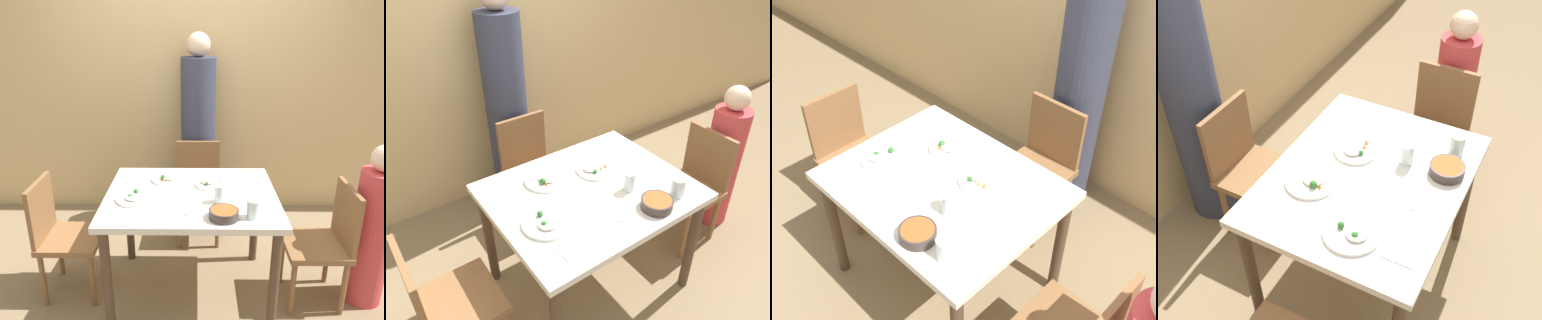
{
  "view_description": "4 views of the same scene",
  "coord_description": "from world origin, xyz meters",
  "views": [
    {
      "loc": [
        0.03,
        -2.22,
        1.82
      ],
      "look_at": [
        0.0,
        -0.0,
        1.0
      ],
      "focal_mm": 35.0,
      "sensor_mm": 36.0,
      "label": 1
    },
    {
      "loc": [
        -1.03,
        -1.31,
        2.06
      ],
      "look_at": [
        -0.02,
        0.09,
        0.93
      ],
      "focal_mm": 35.0,
      "sensor_mm": 36.0,
      "label": 2
    },
    {
      "loc": [
        1.34,
        -1.19,
        2.39
      ],
      "look_at": [
        0.12,
        0.03,
        0.96
      ],
      "focal_mm": 45.0,
      "sensor_mm": 36.0,
      "label": 3
    },
    {
      "loc": [
        -1.52,
        -0.69,
        2.36
      ],
      "look_at": [
        -0.14,
        0.03,
        0.97
      ],
      "focal_mm": 45.0,
      "sensor_mm": 36.0,
      "label": 4
    }
  ],
  "objects": [
    {
      "name": "plate_rice_child",
      "position": [
        -0.16,
        0.22,
        0.78
      ],
      "size": [
        0.25,
        0.25,
        0.05
      ],
      "color": "white",
      "rests_on": "dining_table"
    },
    {
      "name": "chair_adult_spot",
      "position": [
        0.05,
        0.78,
        0.46
      ],
      "size": [
        0.4,
        0.4,
        0.84
      ],
      "color": "brown",
      "rests_on": "ground_plane"
    },
    {
      "name": "person_child",
      "position": [
        1.19,
        -0.06,
        0.52
      ],
      "size": [
        0.26,
        0.26,
        1.13
      ],
      "color": "#C63D42",
      "rests_on": "ground_plane"
    },
    {
      "name": "chair_empty_left",
      "position": [
        -0.89,
        0.01,
        0.46
      ],
      "size": [
        0.4,
        0.4,
        0.84
      ],
      "rotation": [
        0.0,
        0.0,
        1.57
      ],
      "color": "brown",
      "rests_on": "ground_plane"
    },
    {
      "name": "bowl_curry",
      "position": [
        0.19,
        -0.33,
        0.8
      ],
      "size": [
        0.17,
        0.17,
        0.05
      ],
      "color": "#3D332D",
      "rests_on": "dining_table"
    },
    {
      "name": "wall_back",
      "position": [
        0.0,
        1.37,
        1.35
      ],
      "size": [
        10.0,
        0.06,
        2.7
      ],
      "color": "tan",
      "rests_on": "ground_plane"
    },
    {
      "name": "dining_table",
      "position": [
        0.0,
        0.0,
        0.67
      ],
      "size": [
        1.11,
        0.9,
        0.77
      ],
      "color": "silver",
      "rests_on": "ground_plane"
    },
    {
      "name": "glass_water_tall",
      "position": [
        0.36,
        -0.32,
        0.83
      ],
      "size": [
        0.08,
        0.08,
        0.11
      ],
      "color": "silver",
      "rests_on": "dining_table"
    },
    {
      "name": "chair_child_spot",
      "position": [
        0.89,
        -0.06,
        0.46
      ],
      "size": [
        0.4,
        0.4,
        0.84
      ],
      "rotation": [
        0.0,
        0.0,
        -1.57
      ],
      "color": "brown",
      "rests_on": "ground_plane"
    },
    {
      "name": "ground_plane",
      "position": [
        0.0,
        0.0,
        0.0
      ],
      "size": [
        10.0,
        10.0,
        0.0
      ],
      "primitive_type": "plane",
      "color": "#847051"
    },
    {
      "name": "plate_noodles",
      "position": [
        -0.35,
        -0.1,
        0.78
      ],
      "size": [
        0.26,
        0.26,
        0.05
      ],
      "color": "white",
      "rests_on": "dining_table"
    },
    {
      "name": "fork_steel",
      "position": [
        -0.03,
        -0.29,
        0.77
      ],
      "size": [
        0.18,
        0.07,
        0.01
      ],
      "color": "silver",
      "rests_on": "dining_table"
    },
    {
      "name": "plate_rice_adult",
      "position": [
        0.13,
        0.13,
        0.78
      ],
      "size": [
        0.22,
        0.22,
        0.05
      ],
      "color": "white",
      "rests_on": "dining_table"
    },
    {
      "name": "napkin_folded",
      "position": [
        -0.33,
        -0.32,
        0.77
      ],
      "size": [
        0.14,
        0.14,
        0.01
      ],
      "color": "white",
      "rests_on": "dining_table"
    },
    {
      "name": "person_adult",
      "position": [
        0.05,
        1.12,
        0.82
      ],
      "size": [
        0.31,
        0.31,
        1.75
      ],
      "color": "#33384C",
      "rests_on": "ground_plane"
    },
    {
      "name": "glass_water_short",
      "position": [
        0.18,
        -0.13,
        0.83
      ],
      "size": [
        0.07,
        0.07,
        0.11
      ],
      "color": "silver",
      "rests_on": "dining_table"
    }
  ]
}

